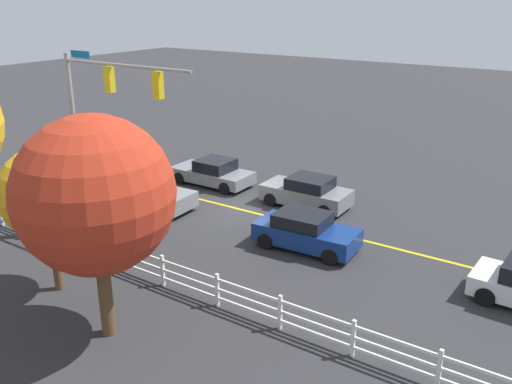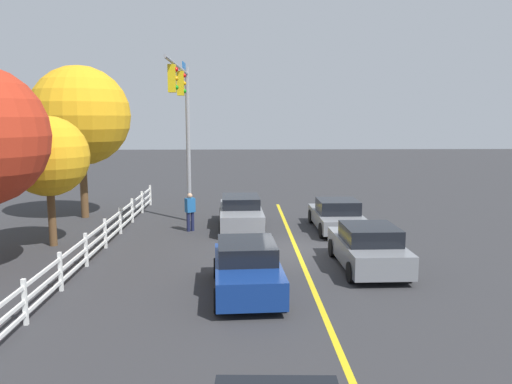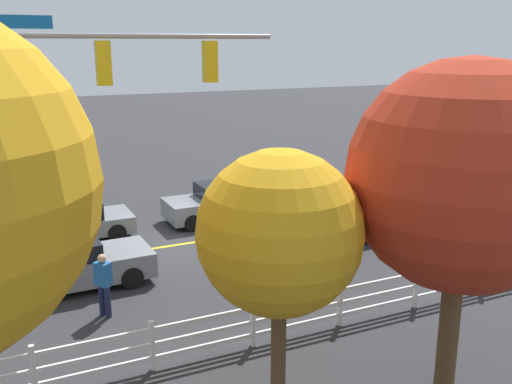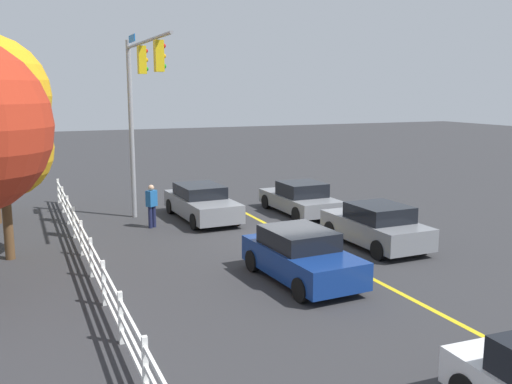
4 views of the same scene
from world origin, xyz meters
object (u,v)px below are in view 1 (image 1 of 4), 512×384
object	(u,v)px
car_0	(146,192)
tree_0	(47,193)
car_1	(307,192)
tree_1	(95,196)
car_2	(306,231)
pedestrian	(120,205)
car_3	(213,173)

from	to	relation	value
car_0	tree_0	distance (m)	8.40
car_1	tree_1	world-z (taller)	tree_1
car_2	pedestrian	world-z (taller)	pedestrian
car_0	car_2	bearing A→B (deg)	-0.68
car_1	tree_0	world-z (taller)	tree_0
car_0	pedestrian	bearing A→B (deg)	-75.40
car_2	pedestrian	xyz separation A→B (m)	(7.82, 2.40, 0.22)
car_2	car_3	world-z (taller)	car_2
car_1	tree_1	xyz separation A→B (m)	(-0.12, 12.38, 3.66)
pedestrian	tree_1	distance (m)	9.00
car_2	tree_0	world-z (taller)	tree_0
car_2	tree_0	size ratio (longest dim) A/B	0.82
car_0	car_3	xyz separation A→B (m)	(-0.67, -4.25, -0.04)
car_2	tree_1	xyz separation A→B (m)	(2.04, 8.37, 3.66)
car_1	car_2	world-z (taller)	car_1
car_3	tree_0	bearing A→B (deg)	100.94
car_3	tree_0	distance (m)	12.14
car_3	pedestrian	world-z (taller)	pedestrian
car_1	car_2	xyz separation A→B (m)	(-2.15, 4.02, -0.00)
car_1	car_3	distance (m)	5.66
car_0	car_2	size ratio (longest dim) A/B	1.15
car_0	pedestrian	size ratio (longest dim) A/B	2.82
car_0	car_2	world-z (taller)	car_2
car_0	tree_1	xyz separation A→B (m)	(-6.45, 8.18, 3.68)
car_1	tree_1	distance (m)	12.92
car_0	car_1	size ratio (longest dim) A/B	1.13
car_2	car_3	xyz separation A→B (m)	(7.81, -4.07, -0.06)
car_1	tree_1	size ratio (longest dim) A/B	0.64
pedestrian	tree_0	size ratio (longest dim) A/B	0.34
tree_0	tree_1	bearing A→B (deg)	165.84
car_2	tree_1	world-z (taller)	tree_1
car_3	pedestrian	bearing A→B (deg)	89.32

